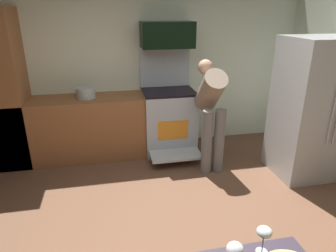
{
  "coord_description": "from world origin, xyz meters",
  "views": [
    {
      "loc": [
        -0.5,
        -2.25,
        2.06
      ],
      "look_at": [
        0.02,
        0.3,
        1.05
      ],
      "focal_mm": 32.06,
      "sensor_mm": 36.0,
      "label": 1
    }
  ],
  "objects_px": {
    "person_cook": "(211,107)",
    "stock_pot": "(86,93)",
    "refrigerator": "(313,109)",
    "wine_glass_far": "(235,251)",
    "microwave": "(167,35)",
    "wine_glass_near": "(264,233)",
    "oven_range": "(168,118)"
  },
  "relations": [
    {
      "from": "person_cook",
      "to": "stock_pot",
      "type": "distance_m",
      "value": 1.75
    },
    {
      "from": "refrigerator",
      "to": "wine_glass_far",
      "type": "relative_size",
      "value": 10.09
    },
    {
      "from": "oven_range",
      "to": "wine_glass_far",
      "type": "bearing_deg",
      "value": -96.3
    },
    {
      "from": "oven_range",
      "to": "wine_glass_near",
      "type": "bearing_deg",
      "value": -92.92
    },
    {
      "from": "microwave",
      "to": "wine_glass_near",
      "type": "bearing_deg",
      "value": -92.84
    },
    {
      "from": "refrigerator",
      "to": "wine_glass_near",
      "type": "xyz_separation_m",
      "value": [
        -1.82,
        -2.09,
        0.13
      ]
    },
    {
      "from": "wine_glass_far",
      "to": "refrigerator",
      "type": "bearing_deg",
      "value": 47.24
    },
    {
      "from": "oven_range",
      "to": "microwave",
      "type": "distance_m",
      "value": 1.22
    },
    {
      "from": "wine_glass_far",
      "to": "oven_range",
      "type": "bearing_deg",
      "value": 83.7
    },
    {
      "from": "microwave",
      "to": "stock_pot",
      "type": "xyz_separation_m",
      "value": [
        -1.18,
        -0.08,
        -0.76
      ]
    },
    {
      "from": "microwave",
      "to": "person_cook",
      "type": "distance_m",
      "value": 1.23
    },
    {
      "from": "microwave",
      "to": "person_cook",
      "type": "xyz_separation_m",
      "value": [
        0.43,
        -0.75,
        -0.86
      ]
    },
    {
      "from": "oven_range",
      "to": "person_cook",
      "type": "xyz_separation_m",
      "value": [
        0.43,
        -0.66,
        0.35
      ]
    },
    {
      "from": "wine_glass_near",
      "to": "wine_glass_far",
      "type": "height_order",
      "value": "wine_glass_far"
    },
    {
      "from": "wine_glass_near",
      "to": "oven_range",
      "type": "bearing_deg",
      "value": 87.08
    },
    {
      "from": "person_cook",
      "to": "stock_pot",
      "type": "relative_size",
      "value": 5.45
    },
    {
      "from": "oven_range",
      "to": "stock_pot",
      "type": "relative_size",
      "value": 5.85
    },
    {
      "from": "oven_range",
      "to": "person_cook",
      "type": "relative_size",
      "value": 1.07
    },
    {
      "from": "oven_range",
      "to": "person_cook",
      "type": "height_order",
      "value": "oven_range"
    },
    {
      "from": "person_cook",
      "to": "stock_pot",
      "type": "xyz_separation_m",
      "value": [
        -1.61,
        0.67,
        0.11
      ]
    },
    {
      "from": "microwave",
      "to": "refrigerator",
      "type": "distance_m",
      "value": 2.18
    },
    {
      "from": "person_cook",
      "to": "wine_glass_far",
      "type": "relative_size",
      "value": 8.23
    },
    {
      "from": "refrigerator",
      "to": "wine_glass_near",
      "type": "bearing_deg",
      "value": -131.05
    },
    {
      "from": "refrigerator",
      "to": "microwave",
      "type": "bearing_deg",
      "value": 145.58
    },
    {
      "from": "wine_glass_far",
      "to": "stock_pot",
      "type": "distance_m",
      "value": 3.35
    },
    {
      "from": "stock_pot",
      "to": "refrigerator",
      "type": "bearing_deg",
      "value": -20.42
    },
    {
      "from": "microwave",
      "to": "person_cook",
      "type": "bearing_deg",
      "value": -60.14
    },
    {
      "from": "wine_glass_near",
      "to": "stock_pot",
      "type": "height_order",
      "value": "wine_glass_near"
    },
    {
      "from": "refrigerator",
      "to": "stock_pot",
      "type": "relative_size",
      "value": 6.68
    },
    {
      "from": "oven_range",
      "to": "microwave",
      "type": "bearing_deg",
      "value": 90.0
    },
    {
      "from": "oven_range",
      "to": "wine_glass_near",
      "type": "xyz_separation_m",
      "value": [
        -0.16,
        -3.14,
        0.51
      ]
    },
    {
      "from": "person_cook",
      "to": "wine_glass_far",
      "type": "height_order",
      "value": "person_cook"
    }
  ]
}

